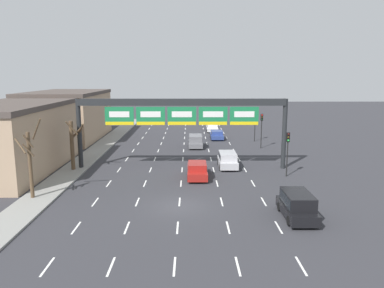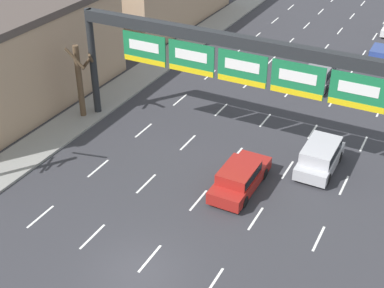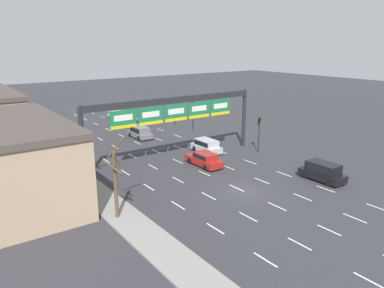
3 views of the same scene
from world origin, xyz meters
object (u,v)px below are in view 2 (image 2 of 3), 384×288
Objects in this scene: sign_gantry at (244,60)px; tree_bare_closest at (81,77)px; suv_silver at (320,155)px; car_red at (240,177)px; car_blue at (382,55)px; suv_grey at (320,73)px.

tree_bare_closest is (-11.14, -0.81, -3.04)m from sign_gantry.
suv_silver reaches higher than car_red.
sign_gantry reaches higher than car_blue.
car_blue is at bearing 74.78° from sign_gantry.
sign_gantry is at bearing 112.97° from car_red.
car_red is 0.95× the size of tree_bare_closest.
suv_silver reaches higher than car_blue.
suv_grey reaches higher than car_blue.
suv_silver is at bearing 4.67° from sign_gantry.
suv_silver is 5.19m from car_red.
tree_bare_closest is (-12.66, 2.78, 2.18)m from car_red.
car_red is at bearing -12.40° from tree_bare_closest.
sign_gantry reaches higher than car_red.
suv_grey is at bearing 106.06° from suv_silver.
suv_silver is at bearing -73.94° from suv_grey.
car_red is (-0.08, -15.28, -0.13)m from suv_grey.
sign_gantry reaches higher than tree_bare_closest.
car_blue is at bearing 49.81° from tree_bare_closest.
sign_gantry is 6.52m from car_red.
tree_bare_closest is at bearing -130.19° from car_blue.
sign_gantry is at bearing 4.15° from tree_bare_closest.
tree_bare_closest is (-15.99, -1.20, 2.07)m from suv_silver.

